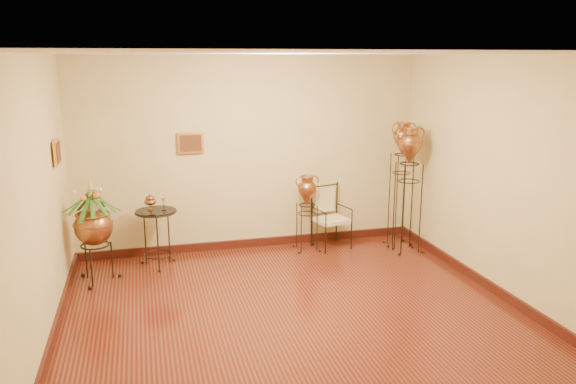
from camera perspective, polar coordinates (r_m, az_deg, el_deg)
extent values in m
plane|color=#5A2915|center=(6.24, 0.85, -12.75)|extent=(5.00, 5.00, 0.00)
cube|color=#3D140E|center=(8.45, -3.70, -5.16)|extent=(5.00, 0.04, 0.12)
cube|color=#3D140E|center=(6.10, -22.93, -13.91)|extent=(0.04, 5.00, 0.12)
cube|color=#3D140E|center=(7.23, 20.41, -9.32)|extent=(0.04, 5.00, 0.12)
cube|color=gold|center=(7.96, -9.87, 4.91)|extent=(0.36, 0.03, 0.29)
cube|color=gold|center=(6.98, -22.43, 3.75)|extent=(0.03, 0.36, 0.29)
cube|color=beige|center=(8.33, 4.43, -2.86)|extent=(0.53, 0.50, 0.05)
cube|color=beige|center=(8.26, 4.46, -1.12)|extent=(0.34, 0.10, 0.36)
cylinder|color=black|center=(7.68, -13.29, -1.89)|extent=(0.53, 0.53, 0.02)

